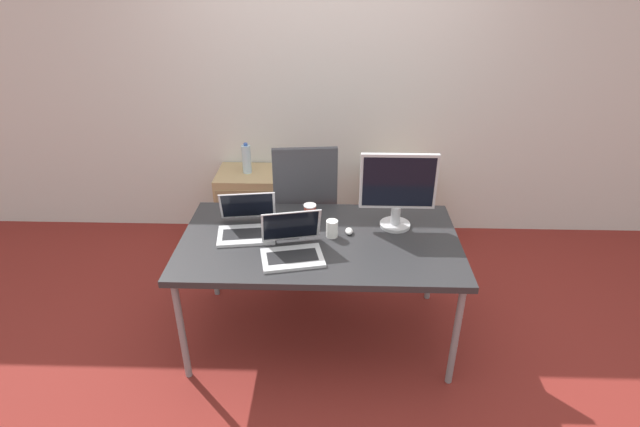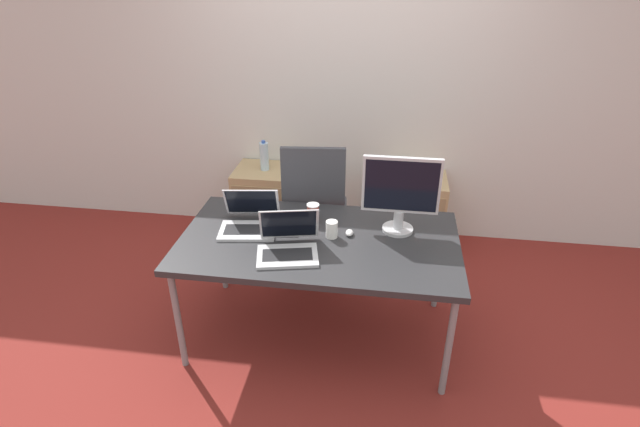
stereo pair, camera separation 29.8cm
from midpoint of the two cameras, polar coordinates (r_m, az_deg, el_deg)
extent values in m
plane|color=maroon|center=(3.45, -2.56, -13.50)|extent=(14.00, 14.00, 0.00)
cube|color=silver|center=(4.17, -1.49, 14.40)|extent=(10.00, 0.05, 2.60)
cube|color=#28282B|center=(3.02, -2.85, -3.33)|extent=(1.68, 0.93, 0.04)
cylinder|color=gray|center=(3.08, -18.30, -12.74)|extent=(0.04, 0.04, 0.70)
cylinder|color=gray|center=(2.96, 12.41, -13.71)|extent=(0.04, 0.04, 0.70)
cylinder|color=gray|center=(3.69, -14.45, -4.61)|extent=(0.04, 0.04, 0.70)
cylinder|color=gray|center=(3.60, 10.35, -5.10)|extent=(0.04, 0.04, 0.70)
cylinder|color=#232326|center=(4.07, -3.81, -5.89)|extent=(0.56, 0.56, 0.04)
cylinder|color=gray|center=(3.94, -3.92, -2.98)|extent=(0.05, 0.05, 0.45)
cube|color=#38383D|center=(3.83, -4.03, -0.12)|extent=(0.53, 0.53, 0.07)
cube|color=#38383D|center=(3.44, -4.17, 2.74)|extent=(0.44, 0.09, 0.60)
cube|color=tan|center=(4.36, -9.94, 0.79)|extent=(0.51, 0.44, 0.63)
cube|color=#977D56|center=(4.17, -10.49, -0.60)|extent=(0.47, 0.01, 0.51)
cube|color=tan|center=(4.29, 6.72, 0.56)|extent=(0.51, 0.44, 0.63)
cube|color=#977D56|center=(4.10, 6.95, -0.87)|extent=(0.47, 0.01, 0.51)
cylinder|color=silver|center=(4.18, -10.43, 6.09)|extent=(0.07, 0.07, 0.24)
cylinder|color=#3359B2|center=(4.14, -10.58, 7.73)|extent=(0.03, 0.03, 0.02)
cube|color=silver|center=(2.83, -6.19, -5.15)|extent=(0.39, 0.31, 0.02)
cube|color=black|center=(2.83, -6.20, -4.99)|extent=(0.30, 0.19, 0.00)
cube|color=silver|center=(2.90, -6.27, -1.48)|extent=(0.36, 0.16, 0.22)
cube|color=black|center=(2.90, -6.31, -1.49)|extent=(0.33, 0.15, 0.20)
cube|color=silver|center=(3.09, -11.17, -2.51)|extent=(0.37, 0.28, 0.02)
cube|color=black|center=(3.09, -11.19, -2.35)|extent=(0.30, 0.17, 0.00)
cube|color=silver|center=(3.18, -10.94, 0.84)|extent=(0.36, 0.16, 0.22)
cube|color=black|center=(3.17, -10.97, 0.83)|extent=(0.33, 0.14, 0.20)
cylinder|color=#B7B7BC|center=(3.16, 5.90, -1.35)|extent=(0.19, 0.19, 0.02)
cylinder|color=#B7B7BC|center=(3.12, 5.96, -0.28)|extent=(0.06, 0.06, 0.11)
cube|color=#B7B7BC|center=(3.02, 6.18, 3.61)|extent=(0.46, 0.03, 0.35)
cube|color=black|center=(3.01, 6.20, 3.49)|extent=(0.43, 0.00, 0.32)
ellipsoid|color=silver|center=(3.06, 0.56, -2.10)|extent=(0.05, 0.07, 0.03)
cylinder|color=white|center=(3.01, -1.44, -1.82)|extent=(0.07, 0.07, 0.11)
cylinder|color=maroon|center=(3.17, -3.84, -0.12)|extent=(0.08, 0.08, 0.11)
cylinder|color=white|center=(3.14, -3.87, 0.86)|extent=(0.08, 0.08, 0.01)
camera|label=1|loc=(0.15, -92.86, -1.54)|focal=28.00mm
camera|label=2|loc=(0.15, 87.14, 1.54)|focal=28.00mm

